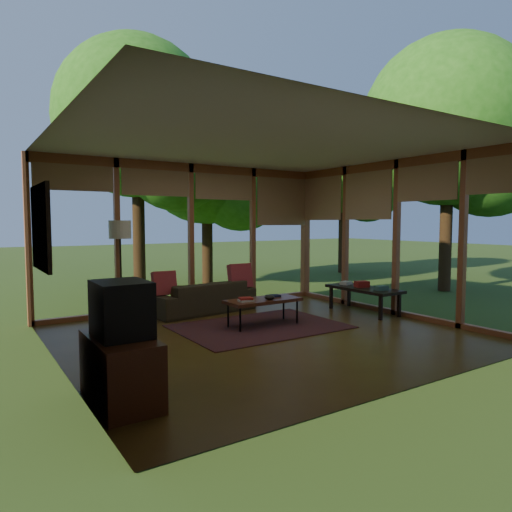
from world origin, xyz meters
TOP-DOWN VIEW (x-y plane):
  - floor at (0.00, 0.00)m, footprint 5.50×5.50m
  - ceiling at (0.00, 0.00)m, footprint 5.50×5.50m
  - wall_left at (-2.75, 0.00)m, footprint 0.04×5.00m
  - wall_front at (0.00, -2.50)m, footprint 5.50×0.04m
  - window_wall_back at (0.00, 2.50)m, footprint 5.50×0.12m
  - window_wall_right at (2.75, 0.00)m, footprint 0.12×5.00m
  - exterior_lawn at (8.00, 8.00)m, footprint 40.00×40.00m
  - tree_nw at (-0.12, 5.14)m, footprint 3.66×3.66m
  - tree_ne at (1.85, 5.53)m, footprint 3.56×3.56m
  - tree_se at (5.87, 1.23)m, footprint 3.84×3.84m
  - tree_far at (6.52, 5.41)m, footprint 3.00×3.00m
  - rug at (0.21, 0.49)m, footprint 2.50×1.77m
  - sofa at (-0.01, 2.00)m, footprint 1.98×0.98m
  - pillow_left at (-0.76, 1.95)m, footprint 0.40×0.21m
  - pillow_right at (0.74, 1.95)m, footprint 0.45×0.24m
  - ct_book_lower at (-0.05, 0.47)m, footprint 0.22×0.18m
  - ct_book_upper at (-0.05, 0.47)m, footprint 0.23×0.19m
  - ct_book_side at (0.55, 0.60)m, footprint 0.22×0.17m
  - ct_bowl at (0.35, 0.42)m, footprint 0.16×0.16m
  - media_cabinet at (-2.47, -1.28)m, footprint 0.50×1.00m
  - television at (-2.45, -1.28)m, footprint 0.45×0.55m
  - console_book_a at (2.40, 0.01)m, footprint 0.22×0.17m
  - console_book_b at (2.40, 0.46)m, footprint 0.27×0.22m
  - console_book_c at (2.40, 0.86)m, footprint 0.25×0.21m
  - floor_lamp at (-1.41, 2.24)m, footprint 0.36×0.36m
  - coffee_table at (0.30, 0.52)m, footprint 1.20×0.50m
  - side_console at (2.40, 0.41)m, footprint 0.60×1.40m
  - wall_painting at (-2.71, 1.40)m, footprint 0.06×1.35m

SIDE VIEW (x-z plane):
  - exterior_lawn at x=8.00m, z-range -0.01..-0.01m
  - floor at x=0.00m, z-range 0.00..0.00m
  - rug at x=0.21m, z-range 0.00..0.01m
  - sofa at x=-0.01m, z-range 0.00..0.56m
  - media_cabinet at x=-2.47m, z-range 0.00..0.60m
  - coffee_table at x=0.30m, z-range 0.18..0.60m
  - side_console at x=2.40m, z-range 0.18..0.64m
  - ct_book_side at x=0.55m, z-range 0.42..0.46m
  - ct_book_lower at x=-0.05m, z-range 0.42..0.46m
  - ct_bowl at x=0.35m, z-range 0.42..0.50m
  - ct_book_upper at x=-0.05m, z-range 0.45..0.49m
  - console_book_c at x=2.40m, z-range 0.45..0.51m
  - console_book_a at x=2.40m, z-range 0.46..0.53m
  - console_book_b at x=2.40m, z-range 0.46..0.56m
  - pillow_left at x=-0.76m, z-range 0.37..0.79m
  - pillow_right at x=0.74m, z-range 0.37..0.84m
  - television at x=-2.45m, z-range 0.60..1.10m
  - wall_left at x=-2.75m, z-range 0.00..2.70m
  - wall_front at x=0.00m, z-range 0.00..2.70m
  - window_wall_back at x=0.00m, z-range 0.00..2.70m
  - window_wall_right at x=2.75m, z-range 0.00..2.70m
  - floor_lamp at x=-1.41m, z-range 0.58..2.23m
  - wall_painting at x=-2.71m, z-range 0.98..2.12m
  - ceiling at x=0.00m, z-range 2.70..2.70m
  - tree_ne at x=1.85m, z-range 0.77..5.90m
  - tree_far at x=6.52m, z-range 0.93..5.83m
  - tree_se at x=5.87m, z-range 0.99..6.83m
  - tree_nw at x=-0.12m, z-range 1.08..6.92m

